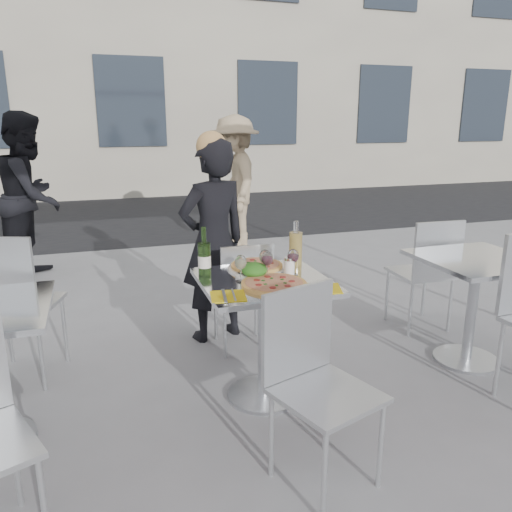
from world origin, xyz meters
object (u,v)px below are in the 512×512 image
object	(u,v)px
chair_far	(244,288)
pedestrian_a	(31,196)
side_chair_rfar	(428,266)
wineglass_white_a	(241,263)
sugar_shaker	(289,266)
chair_near	(313,370)
napkin_right	(324,288)
wineglass_red_a	(267,259)
pedestrian_b	(235,182)
main_table	(264,314)
wine_bottle	(204,257)
carafe	(296,249)
wineglass_red_b	(293,257)
napkin_left	(228,296)
salad_plate	(254,271)
pizza_far	(257,266)
side_table_right	(474,288)
pizza_near	(274,284)
side_chair_lfar	(10,297)
woman_diner	(214,242)
wineglass_white_b	(265,258)

from	to	relation	value
chair_far	pedestrian_a	bearing A→B (deg)	-55.38
side_chair_rfar	wineglass_white_a	size ratio (longest dim) A/B	5.77
sugar_shaker	wineglass_white_a	size ratio (longest dim) A/B	0.68
chair_near	napkin_right	distance (m)	0.56
wineglass_red_a	chair_near	bearing A→B (deg)	-92.45
pedestrian_b	wineglass_white_a	world-z (taller)	pedestrian_b
main_table	side_chair_rfar	bearing A→B (deg)	19.63
wine_bottle	carafe	bearing A→B (deg)	1.01
carafe	chair_near	bearing A→B (deg)	-107.05
wineglass_red_b	side_chair_rfar	bearing A→B (deg)	21.02
pedestrian_b	napkin_left	size ratio (longest dim) A/B	8.22
salad_plate	carafe	world-z (taller)	carafe
pedestrian_a	salad_plate	distance (m)	3.37
carafe	wineglass_white_a	size ratio (longest dim) A/B	1.84
chair_far	pedestrian_b	distance (m)	3.25
sugar_shaker	napkin_right	distance (m)	0.31
salad_plate	wineglass_red_a	distance (m)	0.10
chair_near	wineglass_red_a	world-z (taller)	wineglass_red_a
pizza_far	salad_plate	xyz separation A→B (m)	(-0.07, -0.16, 0.02)
napkin_right	sugar_shaker	bearing A→B (deg)	124.91
chair_near	pedestrian_b	size ratio (longest dim) A/B	0.53
chair_far	chair_near	xyz separation A→B (m)	(-0.07, -1.33, 0.05)
main_table	wine_bottle	world-z (taller)	wine_bottle
side_table_right	side_chair_rfar	bearing A→B (deg)	86.10
napkin_right	carafe	bearing A→B (deg)	106.74
pizza_near	salad_plate	size ratio (longest dim) A/B	1.65
salad_plate	side_chair_lfar	bearing A→B (deg)	157.59
side_chair_rfar	napkin_right	bearing A→B (deg)	34.55
wineglass_red_b	napkin_right	bearing A→B (deg)	-76.85
main_table	pedestrian_a	size ratio (longest dim) A/B	0.43
chair_far	side_chair_rfar	world-z (taller)	side_chair_rfar
chair_near	napkin_left	size ratio (longest dim) A/B	4.35
main_table	chair_near	bearing A→B (deg)	-90.33
side_chair_rfar	pedestrian_b	xyz separation A→B (m)	(-0.65, 3.21, 0.32)
side_table_right	wineglass_red_a	size ratio (longest dim) A/B	4.76
wineglass_red_b	chair_near	bearing A→B (deg)	-104.79
woman_diner	pedestrian_a	world-z (taller)	pedestrian_a
pizza_far	carafe	distance (m)	0.26
pizza_near	woman_diner	bearing A→B (deg)	94.58
carafe	wineglass_white_b	bearing A→B (deg)	-155.88
woman_diner	carafe	xyz separation A→B (m)	(0.33, -0.78, 0.11)
side_chair_lfar	side_chair_rfar	world-z (taller)	side_chair_lfar
main_table	napkin_right	bearing A→B (deg)	-45.02
salad_plate	carafe	xyz separation A→B (m)	(0.30, 0.11, 0.08)
chair_far	carafe	size ratio (longest dim) A/B	2.82
side_chair_lfar	salad_plate	xyz separation A→B (m)	(1.39, -0.57, 0.20)
side_chair_rfar	salad_plate	distance (m)	1.67
wineglass_red_a	napkin_left	world-z (taller)	wineglass_red_a
side_chair_rfar	wine_bottle	distance (m)	1.91
chair_far	wineglass_red_a	size ratio (longest dim) A/B	5.19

